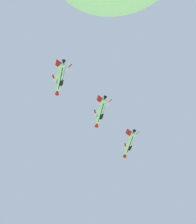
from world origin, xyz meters
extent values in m
cylinder|color=white|center=(-31.23, 137.60, 136.96)|extent=(7.48, 11.24, 1.70)
cube|color=#191E4C|center=(-30.90, 137.78, 136.68)|extent=(6.07, 9.32, 1.40)
cone|color=red|center=(-34.81, 143.78, 136.96)|extent=(2.56, 2.86, 1.56)
cone|color=black|center=(-27.85, 131.75, 136.96)|extent=(1.98, 2.07, 1.36)
ellipsoid|color=#192333|center=(-32.99, 139.62, 137.34)|extent=(2.93, 3.54, 1.54)
cube|color=black|center=(-31.75, 139.79, 136.48)|extent=(2.25, 2.57, 1.38)
cube|color=white|center=(-31.65, 135.37, 134.81)|extent=(2.72, 1.99, 3.50)
cube|color=red|center=(-32.17, 133.78, 133.12)|extent=(0.58, 1.61, 0.59)
cube|color=white|center=(-28.97, 136.92, 139.00)|extent=(3.02, 3.26, 3.50)
cube|color=red|center=(-27.33, 136.58, 140.69)|extent=(1.63, 1.29, 0.59)
cube|color=white|center=(-29.46, 132.73, 135.73)|extent=(1.66, 1.88, 1.86)
cube|color=white|center=(-27.89, 133.63, 138.18)|extent=(2.22, 2.18, 1.86)
cube|color=red|center=(-30.08, 132.71, 138.03)|extent=(3.21, 3.36, 1.71)
cylinder|color=white|center=(-36.75, 117.08, 137.10)|extent=(7.48, 11.24, 1.70)
cube|color=#191E4C|center=(-36.44, 117.26, 136.80)|extent=(6.10, 9.34, 1.37)
cone|color=red|center=(-40.33, 123.27, 137.10)|extent=(2.56, 2.86, 1.56)
cone|color=black|center=(-33.37, 111.23, 137.10)|extent=(1.98, 2.07, 1.36)
ellipsoid|color=#192333|center=(-38.50, 119.11, 137.50)|extent=(2.94, 3.54, 1.55)
cube|color=black|center=(-37.29, 119.26, 136.59)|extent=(2.27, 2.58, 1.38)
cube|color=white|center=(-37.26, 114.80, 135.02)|extent=(2.87, 2.00, 3.39)
cube|color=red|center=(-37.85, 113.17, 133.38)|extent=(0.60, 1.61, 0.59)
cube|color=white|center=(-34.41, 116.45, 139.07)|extent=(3.09, 3.38, 3.39)
cube|color=red|center=(-32.71, 116.14, 140.70)|extent=(1.64, 1.30, 0.59)
cube|color=white|center=(-35.03, 112.18, 135.91)|extent=(1.73, 1.89, 1.81)
cube|color=white|center=(-33.37, 113.14, 138.28)|extent=(2.27, 2.24, 1.81)
cube|color=red|center=(-35.57, 112.22, 138.24)|extent=(3.16, 3.32, 1.79)
cylinder|color=white|center=(-45.32, 96.71, 137.28)|extent=(7.48, 11.24, 1.70)
cube|color=#191E4C|center=(-44.99, 96.90, 137.00)|extent=(6.07, 9.32, 1.40)
cone|color=red|center=(-48.90, 102.90, 137.28)|extent=(2.56, 2.86, 1.56)
cone|color=black|center=(-41.94, 90.87, 137.28)|extent=(1.98, 2.07, 1.36)
ellipsoid|color=#192333|center=(-47.08, 98.74, 137.66)|extent=(2.94, 3.54, 1.54)
cube|color=black|center=(-45.84, 98.90, 136.79)|extent=(2.25, 2.57, 1.38)
cube|color=white|center=(-45.75, 94.48, 135.13)|extent=(2.74, 1.99, 3.49)
cube|color=red|center=(-46.28, 92.88, 133.45)|extent=(0.58, 1.61, 0.59)
cube|color=white|center=(-43.05, 96.04, 139.32)|extent=(3.03, 3.27, 3.49)
cube|color=red|center=(-41.40, 95.70, 141.00)|extent=(1.63, 1.29, 0.59)
cube|color=white|center=(-43.55, 91.84, 136.05)|extent=(1.67, 1.89, 1.86)
cube|color=white|center=(-41.98, 92.75, 138.50)|extent=(2.23, 2.18, 1.86)
cube|color=red|center=(-44.17, 91.83, 138.36)|extent=(3.21, 3.35, 1.72)
camera|label=1|loc=(2.38, -5.65, 1.94)|focal=79.06mm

